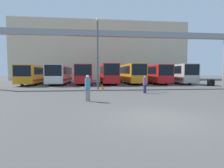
% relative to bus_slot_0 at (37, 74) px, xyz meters
% --- Properties ---
extents(ground_plane, '(200.00, 200.00, 0.00)m').
position_rel_bus_slot_0_xyz_m(ground_plane, '(12.18, -23.92, -1.74)').
color(ground_plane, '#514F4C').
extents(building_backdrop, '(47.19, 12.00, 15.72)m').
position_rel_bus_slot_0_xyz_m(building_backdrop, '(12.18, 21.18, 6.12)').
color(building_backdrop, beige).
rests_on(building_backdrop, ground).
extents(overhead_gantry, '(32.12, 0.80, 7.24)m').
position_rel_bus_slot_0_xyz_m(overhead_gantry, '(12.18, -8.41, 4.40)').
color(overhead_gantry, gray).
rests_on(overhead_gantry, ground).
extents(bus_slot_0, '(2.55, 12.48, 3.01)m').
position_rel_bus_slot_0_xyz_m(bus_slot_0, '(0.00, 0.00, 0.00)').
color(bus_slot_0, orange).
rests_on(bus_slot_0, ground).
extents(bus_slot_1, '(2.56, 12.20, 3.11)m').
position_rel_bus_slot_0_xyz_m(bus_slot_1, '(4.06, -0.14, 0.05)').
color(bus_slot_1, silver).
rests_on(bus_slot_1, ground).
extents(bus_slot_2, '(2.55, 12.47, 3.16)m').
position_rel_bus_slot_0_xyz_m(bus_slot_2, '(8.12, -0.01, 0.08)').
color(bus_slot_2, red).
rests_on(bus_slot_2, ground).
extents(bus_slot_3, '(2.43, 11.95, 3.29)m').
position_rel_bus_slot_0_xyz_m(bus_slot_3, '(12.18, -0.27, 0.16)').
color(bus_slot_3, red).
rests_on(bus_slot_3, ground).
extents(bus_slot_4, '(2.49, 12.47, 3.30)m').
position_rel_bus_slot_0_xyz_m(bus_slot_4, '(16.24, -0.00, 0.16)').
color(bus_slot_4, orange).
rests_on(bus_slot_4, ground).
extents(bus_slot_5, '(2.50, 10.92, 3.17)m').
position_rel_bus_slot_0_xyz_m(bus_slot_5, '(20.30, -0.78, 0.09)').
color(bus_slot_5, red).
rests_on(bus_slot_5, ground).
extents(bus_slot_6, '(2.58, 10.93, 3.29)m').
position_rel_bus_slot_0_xyz_m(bus_slot_6, '(24.36, -0.78, 0.16)').
color(bus_slot_6, beige).
rests_on(bus_slot_6, ground).
extents(pedestrian_mid_left, '(0.34, 0.34, 1.63)m').
position_rel_bus_slot_0_xyz_m(pedestrian_mid_left, '(14.30, -15.10, -0.87)').
color(pedestrian_mid_left, navy).
rests_on(pedestrian_mid_left, ground).
extents(pedestrian_near_right, '(0.37, 0.37, 1.79)m').
position_rel_bus_slot_0_xyz_m(pedestrian_near_right, '(9.06, -19.12, -0.79)').
color(pedestrian_near_right, gray).
rests_on(pedestrian_near_right, ground).
extents(traffic_cone, '(0.38, 0.38, 0.62)m').
position_rel_bus_slot_0_xyz_m(traffic_cone, '(10.54, -10.87, -1.43)').
color(traffic_cone, orange).
rests_on(traffic_cone, ground).
extents(tire_stack, '(1.04, 1.04, 0.96)m').
position_rel_bus_slot_0_xyz_m(tire_stack, '(26.49, -7.58, -1.26)').
color(tire_stack, black).
rests_on(tire_stack, ground).
extents(lamp_post, '(0.36, 0.36, 8.19)m').
position_rel_bus_slot_0_xyz_m(lamp_post, '(10.04, -10.52, 2.72)').
color(lamp_post, '#595B60').
rests_on(lamp_post, ground).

